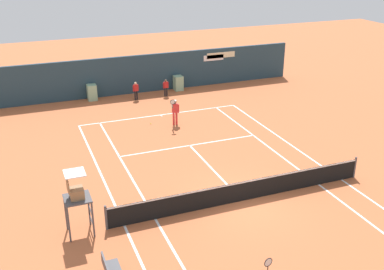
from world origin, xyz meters
TOP-DOWN VIEW (x-y plane):
  - ground_plane at (-0.00, 0.58)m, footprint 80.00×80.00m
  - tennis_net at (0.00, 0.00)m, footprint 12.10×0.10m
  - sponsor_back_wall at (-0.01, 16.97)m, footprint 25.00×1.02m
  - umpire_chair at (-7.01, 0.14)m, footprint 1.00×1.00m
  - player_bench at (-6.48, -3.13)m, footprint 0.54×1.22m
  - player_on_baseline at (0.30, 9.70)m, footprint 0.73×0.66m
  - ball_kid_right_post at (1.59, 15.35)m, footprint 0.43×0.18m
  - ball_kid_centre_post at (-0.66, 15.35)m, footprint 0.44×0.21m
  - tennis_ball_mid_court at (-1.08, 10.34)m, footprint 0.07×0.07m

SIDE VIEW (x-z plane):
  - ground_plane at x=0.00m, z-range 0.00..0.01m
  - tennis_ball_mid_court at x=-1.08m, z-range 0.00..0.07m
  - player_bench at x=-6.48m, z-range 0.07..0.95m
  - tennis_net at x=0.00m, z-range -0.02..1.05m
  - ball_kid_right_post at x=1.59m, z-range 0.10..1.37m
  - ball_kid_centre_post at x=-0.66m, z-range 0.10..1.42m
  - player_on_baseline at x=0.30m, z-range 0.05..1.87m
  - sponsor_back_wall at x=-0.01m, z-range -0.05..2.78m
  - umpire_chair at x=-7.01m, z-range 0.37..3.01m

